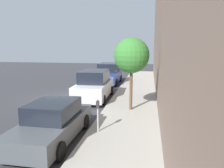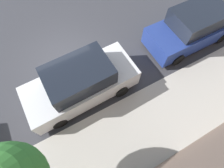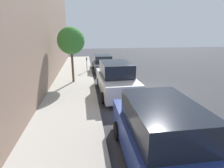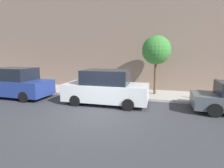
% 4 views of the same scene
% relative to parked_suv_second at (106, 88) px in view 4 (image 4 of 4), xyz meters
% --- Properties ---
extents(ground_plane, '(60.00, 60.00, 0.00)m').
position_rel_parked_suv_second_xyz_m(ground_plane, '(-2.26, -0.25, -0.93)').
color(ground_plane, '#38383D').
extents(sidewalk, '(3.00, 32.00, 0.15)m').
position_rel_parked_suv_second_xyz_m(sidewalk, '(2.74, -0.25, -0.86)').
color(sidewalk, '#B2ADA3').
rests_on(sidewalk, ground_plane).
extents(parked_suv_second, '(2.08, 4.85, 1.98)m').
position_rel_parked_suv_second_xyz_m(parked_suv_second, '(0.00, 0.00, 0.00)').
color(parked_suv_second, silver).
rests_on(parked_suv_second, ground_plane).
extents(parked_suv_third, '(2.08, 4.82, 1.98)m').
position_rel_parked_suv_second_xyz_m(parked_suv_third, '(-0.16, 6.31, -0.00)').
color(parked_suv_third, navy).
rests_on(parked_suv_third, ground_plane).
extents(parking_meter_near, '(0.11, 0.15, 1.34)m').
position_rel_parked_suv_second_xyz_m(parking_meter_near, '(1.69, -6.04, 0.04)').
color(parking_meter_near, '#ADADB2').
rests_on(parking_meter_near, sidewalk).
extents(street_tree, '(1.91, 1.91, 3.94)m').
position_rel_parked_suv_second_xyz_m(street_tree, '(2.75, -2.64, 2.19)').
color(street_tree, brown).
rests_on(street_tree, sidewalk).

